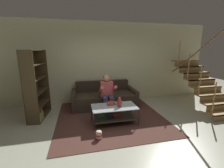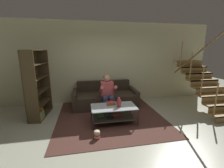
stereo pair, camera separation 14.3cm
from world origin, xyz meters
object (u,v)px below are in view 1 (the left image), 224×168
object	(u,v)px
coffee_table	(114,112)
vase	(119,103)
couch	(104,98)
popcorn_tub	(99,135)
bookshelf	(35,89)
person_seated_center	(107,92)
book_stack	(111,103)

from	to	relation	value
coffee_table	vase	distance (m)	0.31
couch	popcorn_tub	world-z (taller)	couch
vase	bookshelf	xyz separation A→B (m)	(-2.22, 0.87, 0.26)
bookshelf	person_seated_center	bearing A→B (deg)	-1.99
coffee_table	book_stack	xyz separation A→B (m)	(-0.04, 0.13, 0.20)
vase	book_stack	distance (m)	0.27
person_seated_center	book_stack	size ratio (longest dim) A/B	4.62
couch	vase	world-z (taller)	couch
coffee_table	bookshelf	xyz separation A→B (m)	(-2.09, 0.80, 0.53)
couch	vase	xyz separation A→B (m)	(0.17, -1.37, 0.30)
couch	book_stack	world-z (taller)	couch
book_stack	bookshelf	bearing A→B (deg)	161.86
bookshelf	popcorn_tub	bearing A→B (deg)	-43.31
person_seated_center	popcorn_tub	distance (m)	1.59
coffee_table	vase	bearing A→B (deg)	-25.41
person_seated_center	vase	size ratio (longest dim) A/B	4.71
coffee_table	person_seated_center	bearing A→B (deg)	92.75
book_stack	popcorn_tub	xyz separation A→B (m)	(-0.47, -0.82, -0.40)
couch	book_stack	distance (m)	1.19
vase	popcorn_tub	distance (m)	1.01
vase	bookshelf	world-z (taller)	bookshelf
vase	bookshelf	bearing A→B (deg)	158.68
vase	book_stack	world-z (taller)	vase
coffee_table	book_stack	bearing A→B (deg)	105.46
book_stack	popcorn_tub	size ratio (longest dim) A/B	1.25
book_stack	bookshelf	xyz separation A→B (m)	(-2.05, 0.67, 0.34)
couch	popcorn_tub	distance (m)	2.05
bookshelf	popcorn_tub	size ratio (longest dim) A/B	9.46
couch	coffee_table	size ratio (longest dim) A/B	1.84
person_seated_center	vase	bearing A→B (deg)	-77.83
person_seated_center	book_stack	xyz separation A→B (m)	(-0.00, -0.60, -0.15)
coffee_table	couch	bearing A→B (deg)	91.54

